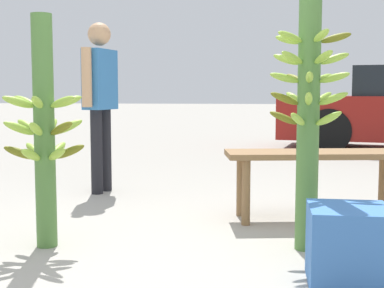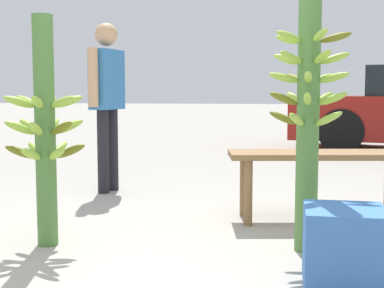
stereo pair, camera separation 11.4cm
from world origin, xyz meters
TOP-DOWN VIEW (x-y plane):
  - ground_plane at (0.00, 0.00)m, footprint 80.00×80.00m
  - banana_stalk_left at (-0.76, 0.33)m, footprint 0.47×0.48m
  - banana_stalk_center at (0.78, 0.48)m, footprint 0.47×0.47m
  - vendor_person at (-0.97, 2.06)m, footprint 0.24×0.57m
  - market_bench at (0.91, 1.25)m, footprint 1.36×0.63m
  - produce_crate at (0.94, -0.08)m, footprint 0.38×0.38m

SIDE VIEW (x-z plane):
  - ground_plane at x=0.00m, z-range 0.00..0.00m
  - produce_crate at x=0.94m, z-range 0.00..0.38m
  - market_bench at x=0.91m, z-range 0.17..0.67m
  - banana_stalk_left at x=-0.76m, z-range 0.01..1.38m
  - banana_stalk_center at x=0.78m, z-range 0.04..1.67m
  - vendor_person at x=-0.97m, z-range 0.16..1.70m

